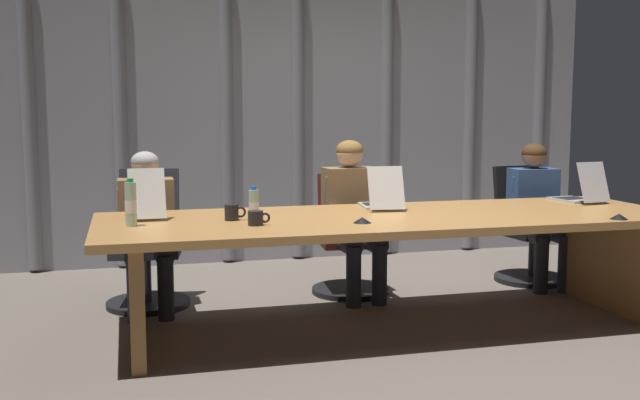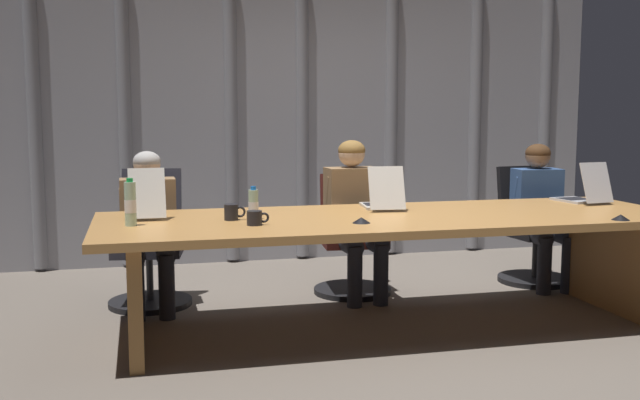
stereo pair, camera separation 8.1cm
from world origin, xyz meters
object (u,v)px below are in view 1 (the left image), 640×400
Objects in this scene: laptop_left_end at (146,207)px; laptop_left_mid at (381,200)px; office_chair_center at (528,238)px; person_center at (538,205)px; office_chair_left_end at (148,255)px; coffee_mug_far at (232,212)px; office_chair_left_mid at (349,248)px; water_bottle_secondary at (131,204)px; coffee_mug_near at (256,218)px; laptop_center at (579,194)px; person_left_mid at (353,208)px; water_bottle_primary at (254,205)px; conference_mic_middle at (362,220)px; person_left_end at (147,221)px; conference_mic_left_side at (619,216)px.

laptop_left_end is 1.03× the size of laptop_left_mid.
person_center is at bearing -13.95° from office_chair_center.
coffee_mug_far is (0.49, -0.94, 0.42)m from office_chair_left_end.
office_chair_center is at bearing 176.72° from person_center.
water_bottle_secondary reaches higher than office_chair_left_mid.
person_center is 8.56× the size of coffee_mug_near.
laptop_left_mid is 1.74m from office_chair_left_end.
person_left_mid is at bearing 63.96° from laptop_center.
laptop_left_mid is at bearing 28.79° from coffee_mug_near.
conference_mic_middle is (0.61, -0.30, -0.08)m from water_bottle_primary.
conference_mic_middle is at bearing -26.63° from water_bottle_primary.
person_left_end is at bearing 120.65° from coffee_mug_near.
person_left_end is at bearing 128.83° from water_bottle_primary.
water_bottle_primary is (-0.91, -0.94, 0.49)m from office_chair_left_mid.
water_bottle_primary is 1.55× the size of coffee_mug_near.
office_chair_left_end is at bearing -96.46° from office_chair_center.
office_chair_left_mid is 1.57m from person_left_end.
person_center is at bearing -4.78° from laptop_center.
office_chair_left_mid is 0.80× the size of person_center.
water_bottle_primary is at bearing -38.93° from office_chair_left_mid.
office_chair_left_end reaches higher than office_chair_left_mid.
laptop_left_mid reaches higher than conference_mic_middle.
laptop_left_mid reaches higher than water_bottle_primary.
office_chair_left_end is 1.04× the size of office_chair_center.
office_chair_center is 8.59× the size of conference_mic_left_side.
coffee_mug_far is at bearing 31.69° from person_left_end.
water_bottle_primary is (0.63, -0.78, 0.19)m from person_left_end.
water_bottle_primary is 0.14m from coffee_mug_far.
laptop_center is 1.57× the size of water_bottle_secondary.
person_left_end reaches higher than conference_mic_middle.
office_chair_left_mid is at bearing 31.88° from water_bottle_secondary.
person_left_mid reaches higher than laptop_center.
person_left_end is at bearing 138.72° from conference_mic_middle.
office_chair_left_mid is 3.25× the size of water_bottle_secondary.
laptop_left_mid reaches higher than coffee_mug_far.
water_bottle_secondary is 2.55× the size of conference_mic_middle.
office_chair_left_end is 0.87× the size of person_left_end.
office_chair_center is (1.56, 0.00, 0.01)m from office_chair_left_mid.
office_chair_center is at bearing 79.85° from conference_mic_left_side.
office_chair_left_end is at bearing -3.25° from laptop_left_end.
office_chair_left_end reaches higher than conference_mic_middle.
water_bottle_primary reaches higher than coffee_mug_far.
person_center reaches higher than laptop_left_mid.
person_center is (3.09, 0.49, -0.15)m from laptop_left_end.
laptop_left_end is at bearing 156.02° from water_bottle_primary.
coffee_mug_far is at bearing -42.84° from office_chair_left_mid.
water_bottle_secondary is at bearing -64.31° from person_left_mid.
conference_mic_left_side is (-0.25, -1.35, 0.10)m from person_center.
office_chair_left_mid is at bearing 95.31° from person_left_end.
water_bottle_primary is (-0.94, -0.29, 0.04)m from laptop_left_mid.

